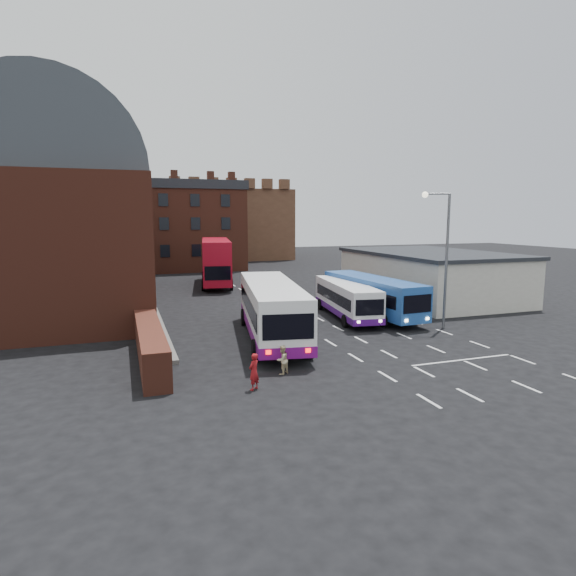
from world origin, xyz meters
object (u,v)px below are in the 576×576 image
object	(u,v)px
bus_blue	(372,294)
street_lamp	(442,247)
pedestrian_beige	(282,360)
bus_red_double	(216,261)
bus_white_outbound	(272,306)
pedestrian_red	(254,372)
bus_white_inbound	(346,297)

from	to	relation	value
bus_blue	street_lamp	xyz separation A→B (m)	(2.32, -4.90, 3.68)
pedestrian_beige	bus_blue	bearing A→B (deg)	-165.89
bus_blue	bus_red_double	distance (m)	21.74
bus_white_outbound	pedestrian_red	size ratio (longest dim) A/B	7.99
bus_blue	pedestrian_beige	xyz separation A→B (m)	(-10.49, -10.41, -1.02)
bus_white_inbound	bus_blue	bearing A→B (deg)	-179.06
bus_white_outbound	bus_blue	world-z (taller)	bus_white_outbound
street_lamp	bus_red_double	bearing A→B (deg)	111.75
bus_red_double	pedestrian_red	distance (m)	32.64
bus_white_outbound	street_lamp	xyz separation A→B (m)	(11.29, -1.02, 3.38)
bus_red_double	pedestrian_beige	xyz separation A→B (m)	(-2.75, -30.71, -1.93)
street_lamp	pedestrian_beige	xyz separation A→B (m)	(-12.80, -5.51, -4.70)
street_lamp	bus_white_outbound	bearing A→B (deg)	174.86
bus_white_inbound	bus_red_double	distance (m)	20.90
street_lamp	pedestrian_red	world-z (taller)	street_lamp
street_lamp	pedestrian_red	xyz separation A→B (m)	(-14.60, -7.07, -4.59)
bus_white_outbound	pedestrian_red	distance (m)	8.82
bus_blue	pedestrian_red	distance (m)	17.18
bus_blue	street_lamp	distance (m)	6.55
street_lamp	pedestrian_beige	size ratio (longest dim) A/B	6.46
bus_white_inbound	street_lamp	size ratio (longest dim) A/B	1.08
bus_white_outbound	pedestrian_red	xyz separation A→B (m)	(-3.31, -8.09, -1.21)
bus_red_double	pedestrian_red	world-z (taller)	bus_red_double
bus_white_outbound	pedestrian_red	world-z (taller)	bus_white_outbound
bus_white_outbound	street_lamp	world-z (taller)	street_lamp
bus_blue	pedestrian_beige	world-z (taller)	bus_blue
pedestrian_red	bus_white_inbound	bearing A→B (deg)	-168.76
bus_white_inbound	bus_blue	xyz separation A→B (m)	(1.96, -0.24, 0.19)
bus_red_double	pedestrian_beige	world-z (taller)	bus_red_double
bus_white_inbound	bus_red_double	size ratio (longest dim) A/B	0.77
bus_blue	bus_red_double	size ratio (longest dim) A/B	0.85
bus_white_inbound	bus_blue	world-z (taller)	bus_blue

